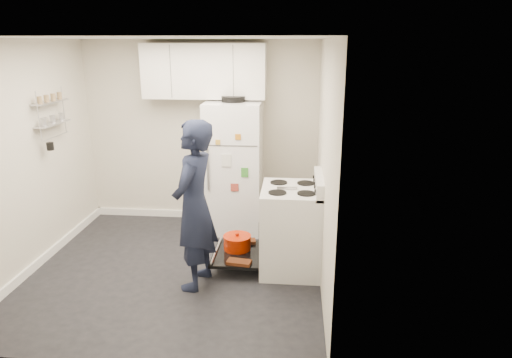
# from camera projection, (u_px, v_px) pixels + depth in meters

# --- Properties ---
(room) EXTENTS (3.21, 3.21, 2.51)m
(room) POSITION_uv_depth(u_px,v_px,m) (169.00, 165.00, 4.83)
(room) COLOR black
(room) RESTS_ON ground
(electric_range) EXTENTS (0.66, 0.76, 1.10)m
(electric_range) POSITION_uv_depth(u_px,v_px,m) (290.00, 230.00, 5.05)
(electric_range) COLOR silver
(electric_range) RESTS_ON ground
(open_oven_door) EXTENTS (0.55, 0.71, 0.24)m
(open_oven_door) POSITION_uv_depth(u_px,v_px,m) (237.00, 248.00, 5.23)
(open_oven_door) COLOR black
(open_oven_door) RESTS_ON ground
(refrigerator) EXTENTS (0.72, 0.74, 1.80)m
(refrigerator) POSITION_uv_depth(u_px,v_px,m) (234.00, 167.00, 6.05)
(refrigerator) COLOR white
(refrigerator) RESTS_ON ground
(upper_cabinets) EXTENTS (1.60, 0.33, 0.70)m
(upper_cabinets) POSITION_uv_depth(u_px,v_px,m) (204.00, 71.00, 5.90)
(upper_cabinets) COLOR silver
(upper_cabinets) RESTS_ON room
(wall_shelf_rack) EXTENTS (0.14, 0.60, 0.61)m
(wall_shelf_rack) POSITION_uv_depth(u_px,v_px,m) (51.00, 113.00, 5.26)
(wall_shelf_rack) COLOR #B2B2B7
(wall_shelf_rack) RESTS_ON room
(person) EXTENTS (0.53, 0.70, 1.75)m
(person) POSITION_uv_depth(u_px,v_px,m) (194.00, 206.00, 4.59)
(person) COLOR black
(person) RESTS_ON ground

